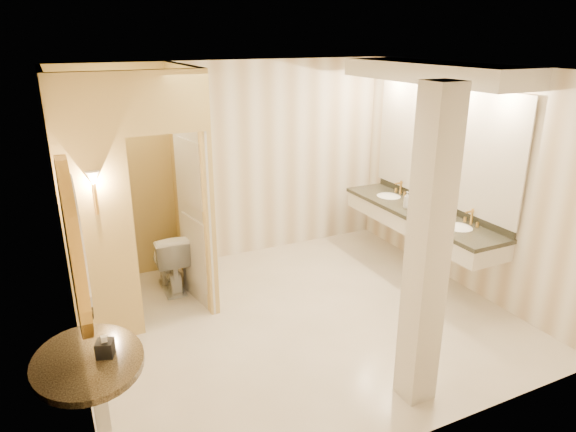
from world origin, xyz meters
name	(u,v)px	position (x,y,z in m)	size (l,w,h in m)	color
floor	(298,319)	(0.00, 0.00, 0.00)	(4.50, 4.50, 0.00)	silver
ceiling	(300,69)	(0.00, 0.00, 2.70)	(4.50, 4.50, 0.00)	white
wall_back	(233,163)	(0.00, 2.00, 1.35)	(4.50, 0.02, 2.70)	white
wall_front	(428,285)	(0.00, -2.00, 1.35)	(4.50, 0.02, 2.70)	white
wall_left	(64,240)	(-2.25, 0.00, 1.35)	(0.02, 4.00, 2.70)	white
wall_right	(465,179)	(2.25, 0.00, 1.35)	(0.02, 4.00, 2.70)	white
toilet_closet	(170,190)	(-1.11, 0.97, 1.39)	(1.50, 1.55, 2.70)	#D8CA71
wall_sconce	(93,180)	(-1.93, 0.43, 1.73)	(0.14, 0.14, 0.42)	gold
vanity	(427,152)	(1.98, 0.40, 1.63)	(0.75, 2.70, 2.09)	beige
console_shelf	(81,299)	(-2.21, -1.13, 1.34)	(0.95, 0.95, 1.92)	black
pillar	(427,254)	(0.35, -1.57, 1.35)	(0.26, 0.26, 2.70)	beige
tissue_box	(105,348)	(-2.11, -1.15, 0.93)	(0.12, 0.12, 0.12)	black
toilet	(170,260)	(-1.10, 1.35, 0.38)	(0.42, 0.75, 0.76)	white
soap_bottle_a	(420,208)	(1.85, 0.29, 0.95)	(0.06, 0.07, 0.14)	beige
soap_bottle_b	(442,217)	(1.91, -0.03, 0.93)	(0.09, 0.09, 0.11)	silver
soap_bottle_c	(407,200)	(1.84, 0.55, 0.99)	(0.08, 0.09, 0.22)	#C6B28C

